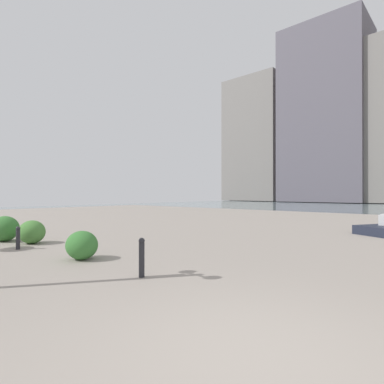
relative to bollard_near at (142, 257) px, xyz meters
The scene contains 7 objects.
building_annex 69.76m from the bollard_near, 75.33° to the right, with size 17.06×13.45×37.49m.
building_highrise 75.47m from the bollard_near, 62.32° to the right, with size 14.50×10.64×30.78m.
bollard_near is the anchor object (origin of this frame).
bollard_mid 5.40m from the bollard_near, ahead, with size 0.13×0.13×0.72m.
shrub_low 2.53m from the bollard_near, ahead, with size 0.89×0.80×0.76m.
shrub_round 7.54m from the bollard_near, ahead, with size 1.08×0.98×0.92m.
shrub_wide 6.23m from the bollard_near, ahead, with size 0.96×0.86×0.81m.
Camera 1 is at (-1.66, 2.95, 1.75)m, focal length 28.44 mm.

